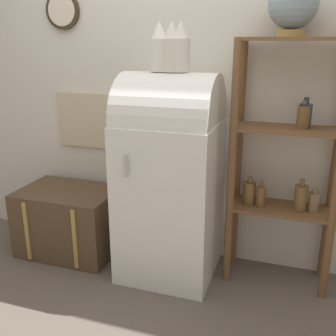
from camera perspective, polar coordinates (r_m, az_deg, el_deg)
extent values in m
plane|color=#60564C|center=(2.72, -1.43, -17.02)|extent=(12.00, 12.00, 0.00)
cube|color=silver|center=(2.79, 2.48, 13.58)|extent=(7.00, 0.05, 2.70)
cylinder|color=#382D1E|center=(3.13, -15.04, 21.21)|extent=(0.26, 0.03, 0.26)
cylinder|color=beige|center=(3.12, -15.24, 21.22)|extent=(0.22, 0.01, 0.22)
cube|color=#C6B793|center=(3.11, -11.67, 6.78)|extent=(0.49, 0.02, 0.42)
cube|color=white|center=(2.67, 0.30, -4.63)|extent=(0.62, 0.60, 1.07)
cylinder|color=white|center=(2.51, 0.32, 7.27)|extent=(0.61, 0.57, 0.57)
cylinder|color=#B7B7BC|center=(2.34, -6.15, 0.35)|extent=(0.02, 0.02, 0.14)
cube|color=brown|center=(3.13, -14.06, -7.43)|extent=(0.72, 0.50, 0.50)
cube|color=#AD8942|center=(3.05, -19.80, -8.65)|extent=(0.03, 0.01, 0.45)
cube|color=#AD8942|center=(2.84, -13.38, -10.09)|extent=(0.03, 0.01, 0.45)
cylinder|color=brown|center=(2.50, 9.21, -0.25)|extent=(0.05, 0.05, 1.58)
cylinder|color=brown|center=(2.74, 10.12, 1.32)|extent=(0.05, 0.05, 1.58)
cylinder|color=brown|center=(2.72, 23.04, 0.07)|extent=(0.05, 0.05, 1.58)
cube|color=brown|center=(2.68, 15.93, -5.65)|extent=(0.65, 0.29, 0.02)
cube|color=brown|center=(2.53, 16.93, 5.40)|extent=(0.65, 0.29, 0.02)
cube|color=brown|center=(2.48, 18.07, 17.39)|extent=(0.65, 0.29, 0.02)
cylinder|color=brown|center=(2.51, 19.01, 6.97)|extent=(0.08, 0.08, 0.14)
cylinder|color=brown|center=(2.50, 19.21, 8.92)|extent=(0.03, 0.03, 0.03)
cylinder|color=#7F6647|center=(2.66, 20.38, -4.65)|extent=(0.07, 0.07, 0.12)
cylinder|color=#7F6647|center=(2.64, 20.55, -3.11)|extent=(0.03, 0.03, 0.03)
cylinder|color=brown|center=(2.64, 18.69, -4.16)|extent=(0.08, 0.08, 0.17)
cylinder|color=brown|center=(2.60, 18.92, -2.02)|extent=(0.03, 0.03, 0.04)
cylinder|color=brown|center=(2.64, 13.31, -4.04)|extent=(0.06, 0.06, 0.14)
cylinder|color=brown|center=(2.61, 13.45, -2.31)|extent=(0.02, 0.02, 0.03)
cylinder|color=brown|center=(2.65, 11.68, -3.60)|extent=(0.08, 0.08, 0.15)
cylinder|color=brown|center=(2.62, 11.81, -1.67)|extent=(0.03, 0.03, 0.04)
cylinder|color=#23334C|center=(2.53, 19.26, 7.14)|extent=(0.08, 0.08, 0.15)
cylinder|color=#23334C|center=(2.51, 19.48, 9.23)|extent=(0.03, 0.03, 0.04)
cylinder|color=#AD8942|center=(2.49, 17.36, 18.15)|extent=(0.16, 0.16, 0.04)
sphere|color=#7F939E|center=(2.50, 17.72, 21.83)|extent=(0.28, 0.28, 0.28)
cylinder|color=white|center=(2.49, -1.27, 16.03)|extent=(0.11, 0.11, 0.19)
cone|color=white|center=(2.49, -1.29, 19.45)|extent=(0.09, 0.09, 0.10)
cylinder|color=silver|center=(2.47, 0.51, 16.01)|extent=(0.11, 0.11, 0.19)
cone|color=silver|center=(2.47, 0.52, 19.44)|extent=(0.10, 0.10, 0.10)
cylinder|color=silver|center=(2.45, 1.84, 16.00)|extent=(0.12, 0.12, 0.19)
cone|color=silver|center=(2.45, 1.88, 19.46)|extent=(0.10, 0.10, 0.10)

